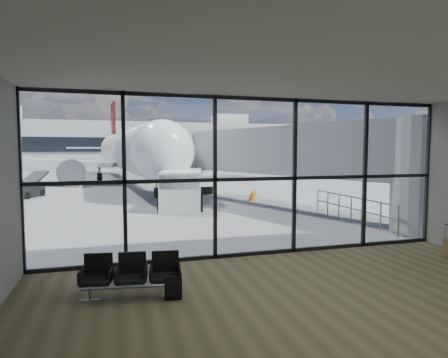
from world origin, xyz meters
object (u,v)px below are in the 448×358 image
seating_row (132,273)px  backpack (173,287)px  service_van (182,189)px  belt_loader (26,189)px  airliner (128,152)px

seating_row → backpack: size_ratio=3.84×
service_van → belt_loader: (-8.88, 7.19, -0.47)m
airliner → service_van: size_ratio=7.64×
backpack → airliner: bearing=99.8°
airliner → belt_loader: bearing=-126.0°
backpack → seating_row: bearing=164.6°
seating_row → belt_loader: 19.70m
seating_row → backpack: (0.80, -0.38, -0.24)m
seating_row → belt_loader: size_ratio=0.55×
backpack → belt_loader: 20.32m
belt_loader → service_van: bearing=-21.7°
seating_row → service_van: 12.02m
seating_row → belt_loader: (-5.86, 18.81, 0.04)m
backpack → airliner: size_ratio=0.01×
belt_loader → seating_row: bearing=-55.5°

